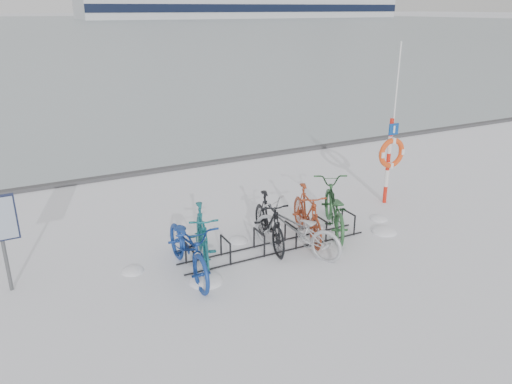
% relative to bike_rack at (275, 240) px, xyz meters
% --- Properties ---
extents(ground, '(900.00, 900.00, 0.00)m').
position_rel_bike_rack_xyz_m(ground, '(0.00, 0.00, -0.18)').
color(ground, white).
rests_on(ground, ground).
extents(ice_sheet, '(400.00, 298.00, 0.02)m').
position_rel_bike_rack_xyz_m(ice_sheet, '(0.00, 155.00, -0.17)').
color(ice_sheet, '#9DABB1').
rests_on(ice_sheet, ground).
extents(quay_edge, '(400.00, 0.25, 0.10)m').
position_rel_bike_rack_xyz_m(quay_edge, '(0.00, 5.90, -0.13)').
color(quay_edge, '#3F3F42').
rests_on(quay_edge, ground).
extents(bike_rack, '(4.00, 0.48, 0.46)m').
position_rel_bike_rack_xyz_m(bike_rack, '(0.00, 0.00, 0.00)').
color(bike_rack, black).
rests_on(bike_rack, ground).
extents(lifebuoy_station, '(0.74, 0.22, 3.83)m').
position_rel_bike_rack_xyz_m(lifebuoy_station, '(3.65, 0.89, 1.11)').
color(lifebuoy_station, red).
rests_on(lifebuoy_station, ground).
extents(bike_0, '(0.80, 2.14, 1.11)m').
position_rel_bike_rack_xyz_m(bike_0, '(-1.86, -0.13, 0.38)').
color(bike_0, navy).
rests_on(bike_0, ground).
extents(bike_1, '(0.98, 1.92, 1.11)m').
position_rel_bike_rack_xyz_m(bike_1, '(-1.48, 0.17, 0.37)').
color(bike_1, '#145962').
rests_on(bike_1, ground).
extents(bike_2, '(0.81, 1.87, 1.09)m').
position_rel_bike_rack_xyz_m(bike_2, '(-0.02, 0.22, 0.36)').
color(bike_2, black).
rests_on(bike_2, ground).
extents(bike_3, '(1.53, 2.06, 1.03)m').
position_rel_bike_rack_xyz_m(bike_3, '(0.29, -0.32, 0.34)').
color(bike_3, '#A6A9AE').
rests_on(bike_3, ground).
extents(bike_4, '(0.96, 1.90, 1.10)m').
position_rel_bike_rack_xyz_m(bike_4, '(0.88, 0.21, 0.37)').
color(bike_4, maroon).
rests_on(bike_4, ground).
extents(bike_5, '(1.59, 2.24, 1.11)m').
position_rel_bike_rack_xyz_m(bike_5, '(1.54, 0.20, 0.38)').
color(bike_5, '#28562E').
rests_on(bike_5, ground).
extents(snow_drifts, '(6.03, 1.72, 0.21)m').
position_rel_bike_rack_xyz_m(snow_drifts, '(0.28, -0.04, -0.18)').
color(snow_drifts, white).
rests_on(snow_drifts, ground).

